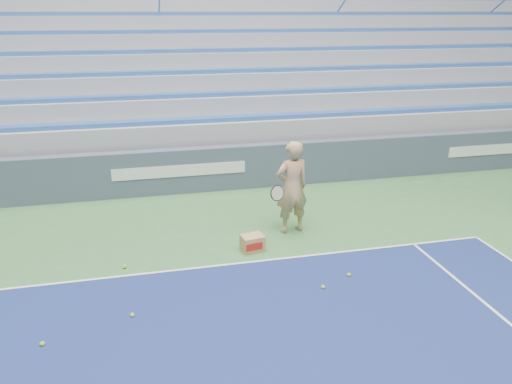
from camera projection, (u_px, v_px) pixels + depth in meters
sponsor_barrier at (180, 171)px, 12.19m from camera, size 30.00×0.32×1.10m
bleachers at (162, 70)px, 16.81m from camera, size 31.00×9.15×7.30m
tennis_player at (292, 187)px, 9.87m from camera, size 0.98×0.90×1.89m
ball_box at (253, 243)px, 9.31m from camera, size 0.45×0.38×0.30m
tennis_ball_0 at (349, 275)px, 8.43m from camera, size 0.07×0.07×0.07m
tennis_ball_1 at (125, 267)px, 8.70m from camera, size 0.07×0.07×0.07m
tennis_ball_2 at (132, 315)px, 7.31m from camera, size 0.07×0.07×0.07m
tennis_ball_3 at (42, 344)px, 6.68m from camera, size 0.07×0.07×0.07m
tennis_ball_4 at (323, 287)px, 8.05m from camera, size 0.07×0.07×0.07m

